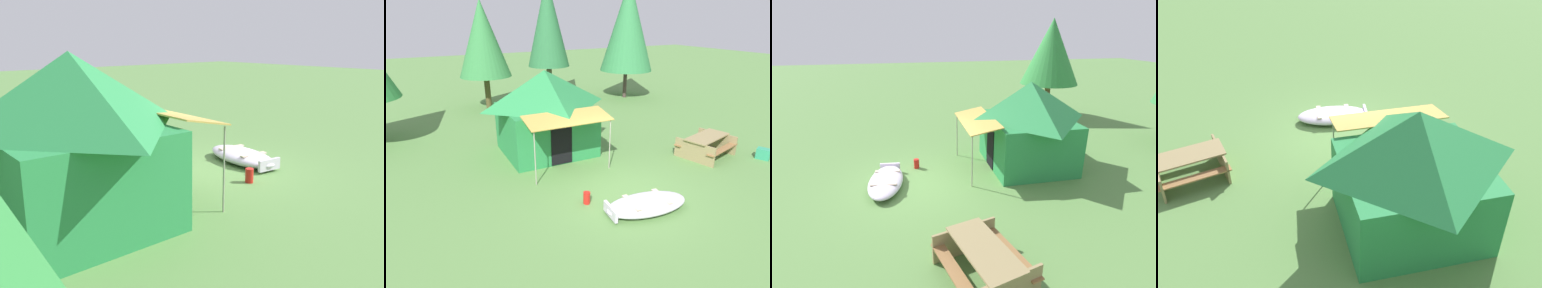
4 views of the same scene
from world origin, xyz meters
The scene contains 6 objects.
ground_plane centered at (0.00, 0.00, 0.00)m, with size 80.00×80.00×0.00m, color #578342.
beached_rowboat centered at (0.04, -1.10, 0.20)m, with size 2.39×1.33×0.38m.
canvas_cabin_tent centered at (-0.61, 3.94, 1.58)m, with size 3.39×3.98×3.04m.
picnic_table centered at (4.35, 0.84, 0.47)m, with size 2.13×1.91×0.75m.
cooler_box centered at (5.92, -0.37, 0.19)m, with size 0.44×0.31×0.39m, color #2D9369.
fuel_can centered at (-1.15, -0.04, 0.17)m, with size 0.19×0.19×0.34m, color red.
Camera 1 is at (-7.19, 6.95, 3.21)m, focal length 38.84 mm.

